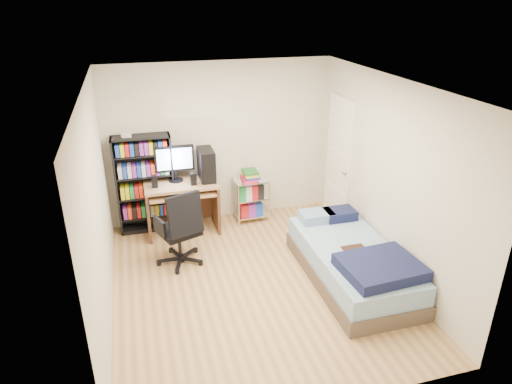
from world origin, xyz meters
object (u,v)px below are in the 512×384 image
object	(u,v)px
media_shelf	(145,183)
office_chair	(181,241)
computer_desk	(188,186)
bed	(353,262)

from	to	relation	value
media_shelf	office_chair	distance (m)	1.27
computer_desk	bed	bearing A→B (deg)	-47.06
computer_desk	bed	world-z (taller)	computer_desk
office_chair	bed	distance (m)	2.27
office_chair	media_shelf	bearing A→B (deg)	87.82
media_shelf	office_chair	bearing A→B (deg)	-71.73
computer_desk	office_chair	xyz separation A→B (m)	(-0.24, -0.96, -0.38)
bed	office_chair	bearing A→B (deg)	154.48
bed	media_shelf	bearing A→B (deg)	138.97
media_shelf	computer_desk	distance (m)	0.64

